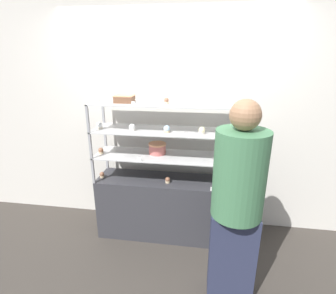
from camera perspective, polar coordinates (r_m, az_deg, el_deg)
ground_plane at (r=3.30m, az=0.00°, el=-18.10°), size 20.00×20.00×0.00m
back_wall at (r=3.06m, az=1.00°, el=5.98°), size 8.00×0.05×2.60m
display_base at (r=3.10m, az=0.00°, el=-12.91°), size 1.58×0.43×0.70m
display_riser_lower at (r=2.82m, az=0.00°, el=-2.21°), size 1.58×0.43×0.28m
display_riser_middle at (r=2.73m, az=0.00°, el=3.32°), size 1.58×0.43×0.28m
display_riser_upper at (r=2.67m, az=0.00°, el=9.17°), size 1.58×0.43×0.28m
layer_cake_centerpiece at (r=2.86m, az=-2.33°, el=-0.30°), size 0.19×0.19×0.12m
sheet_cake_frosted at (r=2.74m, az=-9.47°, el=10.33°), size 0.19×0.16×0.07m
cupcake_0 at (r=3.06m, az=-14.18°, el=-5.88°), size 0.05×0.05×0.06m
cupcake_1 at (r=2.85m, az=-0.08°, el=-7.20°), size 0.05×0.05×0.06m
cupcake_2 at (r=2.83m, az=14.71°, el=-8.02°), size 0.05×0.05×0.06m
price_tag_0 at (r=2.72m, az=9.60°, el=-9.00°), size 0.04×0.00×0.04m
cupcake_3 at (r=2.96m, az=-14.40°, el=-0.79°), size 0.06×0.06×0.07m
cupcake_4 at (r=2.76m, az=15.20°, el=-2.35°), size 0.06×0.06×0.07m
price_tag_1 at (r=2.68m, az=-6.20°, el=-2.62°), size 0.04×0.00×0.04m
cupcake_5 at (r=2.87m, az=-14.70°, el=4.51°), size 0.07×0.07×0.07m
cupcake_6 at (r=2.73m, az=-7.82°, el=4.22°), size 0.07×0.07×0.07m
cupcake_7 at (r=2.64m, az=-0.35°, el=3.90°), size 0.07×0.07×0.07m
cupcake_8 at (r=2.60m, az=7.37°, el=3.53°), size 0.07×0.07×0.07m
cupcake_9 at (r=2.63m, az=15.25°, el=3.18°), size 0.07×0.07×0.07m
price_tag_2 at (r=2.51m, az=4.99°, el=2.72°), size 0.04×0.00×0.04m
cupcake_10 at (r=2.81m, az=-15.05°, el=9.99°), size 0.05×0.05×0.06m
cupcake_11 at (r=2.62m, az=-0.35°, el=9.98°), size 0.05×0.05×0.06m
cupcake_12 at (r=2.59m, az=16.13°, el=9.13°), size 0.05×0.05×0.06m
price_tag_3 at (r=2.54m, az=-7.57°, el=9.36°), size 0.04×0.00×0.04m
customer_figure at (r=2.18m, az=14.78°, el=-11.24°), size 0.40×0.40×1.72m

